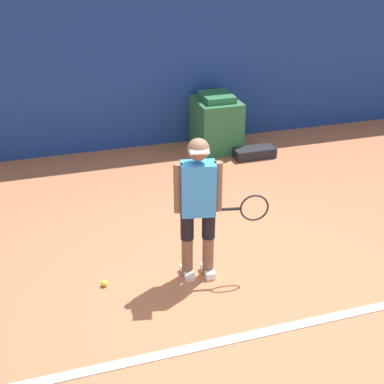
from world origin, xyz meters
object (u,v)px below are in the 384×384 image
(tennis_ball, at_px, (104,283))
(covered_chair, at_px, (216,123))
(tennis_player, at_px, (199,204))
(equipment_bag, at_px, (254,153))

(tennis_ball, height_order, covered_chair, covered_chair)
(tennis_player, bearing_deg, equipment_bag, 68.23)
(covered_chair, bearing_deg, tennis_ball, -126.08)
(tennis_player, relative_size, equipment_bag, 2.35)
(tennis_ball, distance_m, covered_chair, 4.07)
(covered_chair, xyz_separation_m, equipment_bag, (0.46, -0.56, -0.36))
(covered_chair, height_order, equipment_bag, covered_chair)
(tennis_ball, height_order, equipment_bag, equipment_bag)
(tennis_ball, xyz_separation_m, equipment_bag, (2.85, 2.71, 0.05))
(tennis_ball, relative_size, covered_chair, 0.07)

